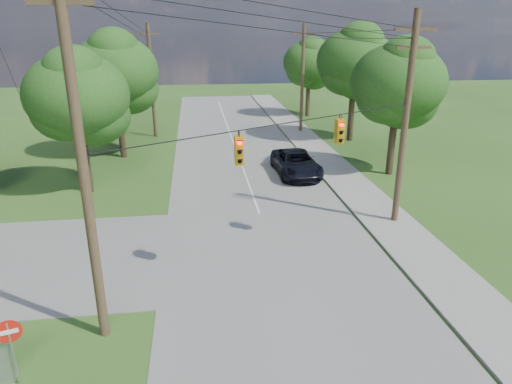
{
  "coord_description": "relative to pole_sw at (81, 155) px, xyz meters",
  "views": [
    {
      "loc": [
        -1.28,
        -12.92,
        9.72
      ],
      "look_at": [
        1.13,
        5.0,
        3.14
      ],
      "focal_mm": 32.0,
      "sensor_mm": 36.0,
      "label": 1
    }
  ],
  "objects": [
    {
      "name": "ground",
      "position": [
        4.6,
        -0.4,
        -6.23
      ],
      "size": [
        140.0,
        140.0,
        0.0
      ],
      "primitive_type": "plane",
      "color": "#30541C",
      "rests_on": "ground"
    },
    {
      "name": "main_road",
      "position": [
        6.6,
        4.6,
        -6.21
      ],
      "size": [
        10.0,
        100.0,
        0.03
      ],
      "primitive_type": "cube",
      "color": "gray",
      "rests_on": "ground"
    },
    {
      "name": "sidewalk_east",
      "position": [
        13.3,
        4.6,
        -6.17
      ],
      "size": [
        2.6,
        100.0,
        0.12
      ],
      "primitive_type": "cube",
      "color": "#98968E",
      "rests_on": "ground"
    },
    {
      "name": "pole_sw",
      "position": [
        0.0,
        0.0,
        0.0
      ],
      "size": [
        2.0,
        0.32,
        12.0
      ],
      "color": "brown",
      "rests_on": "ground"
    },
    {
      "name": "pole_ne",
      "position": [
        13.5,
        7.6,
        -0.76
      ],
      "size": [
        2.0,
        0.32,
        10.5
      ],
      "color": "brown",
      "rests_on": "ground"
    },
    {
      "name": "pole_north_e",
      "position": [
        13.5,
        29.6,
        -1.1
      ],
      "size": [
        2.0,
        0.32,
        10.0
      ],
      "color": "brown",
      "rests_on": "ground"
    },
    {
      "name": "pole_north_w",
      "position": [
        -0.4,
        29.6,
        -1.1
      ],
      "size": [
        2.0,
        0.32,
        10.0
      ],
      "color": "brown",
      "rests_on": "ground"
    },
    {
      "name": "power_lines",
      "position": [
        6.1,
        11.14,
        2.93
      ],
      "size": [
        13.93,
        29.62,
        4.93
      ],
      "color": "black",
      "rests_on": "ground"
    },
    {
      "name": "traffic_signals",
      "position": [
        7.15,
        4.03,
        -0.73
      ],
      "size": [
        4.91,
        3.27,
        1.05
      ],
      "color": "#C98D0B",
      "rests_on": "ground"
    },
    {
      "name": "tree_w_near",
      "position": [
        -3.4,
        14.6,
        -0.3
      ],
      "size": [
        6.0,
        6.0,
        8.4
      ],
      "color": "#423021",
      "rests_on": "ground"
    },
    {
      "name": "tree_w_mid",
      "position": [
        -2.4,
        22.6,
        0.35
      ],
      "size": [
        6.4,
        6.4,
        9.22
      ],
      "color": "#423021",
      "rests_on": "ground"
    },
    {
      "name": "tree_w_far",
      "position": [
        -4.4,
        32.6,
        0.02
      ],
      "size": [
        6.0,
        6.0,
        8.73
      ],
      "color": "#423021",
      "rests_on": "ground"
    },
    {
      "name": "tree_e_near",
      "position": [
        16.6,
        15.6,
        0.02
      ],
      "size": [
        6.2,
        6.2,
        8.81
      ],
      "color": "#423021",
      "rests_on": "ground"
    },
    {
      "name": "tree_e_mid",
      "position": [
        17.1,
        25.6,
        0.68
      ],
      "size": [
        6.6,
        6.6,
        9.64
      ],
      "color": "#423021",
      "rests_on": "ground"
    },
    {
      "name": "tree_e_far",
      "position": [
        16.1,
        37.6,
        -0.31
      ],
      "size": [
        5.8,
        5.8,
        8.32
      ],
      "color": "#423021",
      "rests_on": "ground"
    },
    {
      "name": "car_main_north",
      "position": [
        10.1,
        16.27,
        -5.39
      ],
      "size": [
        2.85,
        5.91,
        1.62
      ],
      "primitive_type": "imported",
      "rotation": [
        0.0,
        0.0,
        0.03
      ],
      "color": "black",
      "rests_on": "main_road"
    },
    {
      "name": "do_not_enter_sign",
      "position": [
        -2.05,
        -2.02,
        -4.64
      ],
      "size": [
        0.7,
        0.24,
        2.16
      ],
      "rotation": [
        0.0,
        0.0,
        0.3
      ],
      "color": "#95979A",
      "rests_on": "ground"
    }
  ]
}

